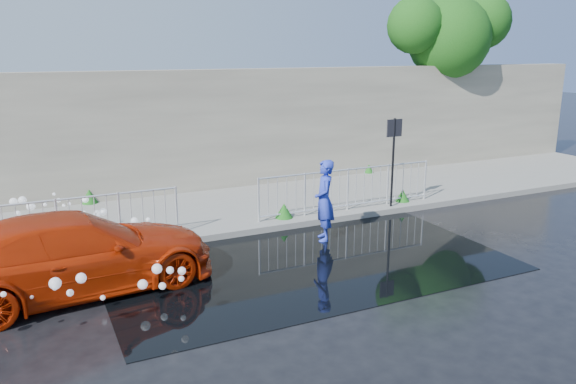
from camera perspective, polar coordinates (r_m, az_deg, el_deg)
name	(u,v)px	position (r m, az deg, el deg)	size (l,w,h in m)	color
ground	(303,281)	(10.65, 1.52, -9.05)	(90.00, 90.00, 0.00)	black
pavement	(218,210)	(14.99, -7.16, -1.84)	(30.00, 4.00, 0.15)	slate
curb	(245,231)	(13.19, -4.40, -4.02)	(30.00, 0.25, 0.16)	slate
retaining_wall	(192,131)	(16.67, -9.77, 6.13)	(30.00, 0.60, 3.50)	#6D695C
puddle	(303,259)	(11.68, 1.49, -6.84)	(8.00, 5.00, 0.01)	black
sign_post	(394,148)	(14.84, 10.67, 4.39)	(0.45, 0.06, 2.50)	black
tree	(450,33)	(21.36, 16.14, 15.25)	(4.99, 2.93, 6.22)	#332114
railing_left	(58,223)	(12.56, -22.37, -2.92)	(5.05, 0.05, 1.10)	silver
railing_right	(348,188)	(14.59, 6.09, 0.42)	(5.05, 0.05, 1.10)	silver
weeds	(210,207)	(14.38, -7.91, -1.53)	(12.17, 3.93, 0.39)	#174713
water_spray	(66,240)	(11.59, -21.65, -4.56)	(3.52, 5.48, 1.07)	white
red_car	(75,254)	(10.67, -20.85, -5.86)	(2.00, 4.93, 1.43)	#AB2406
person	(324,201)	(12.60, 3.71, -0.88)	(0.67, 0.44, 1.85)	#2638BF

